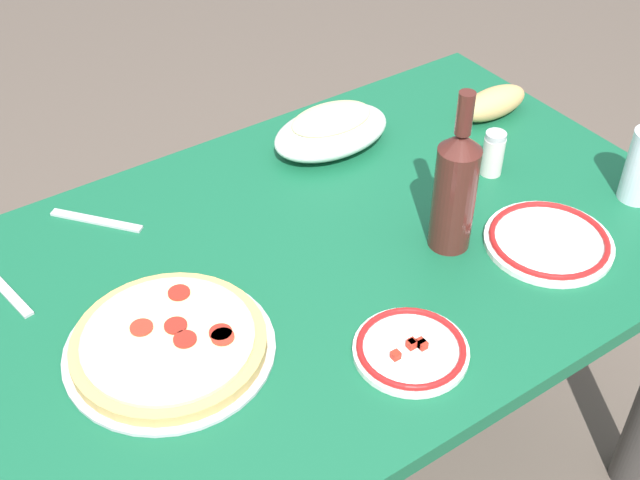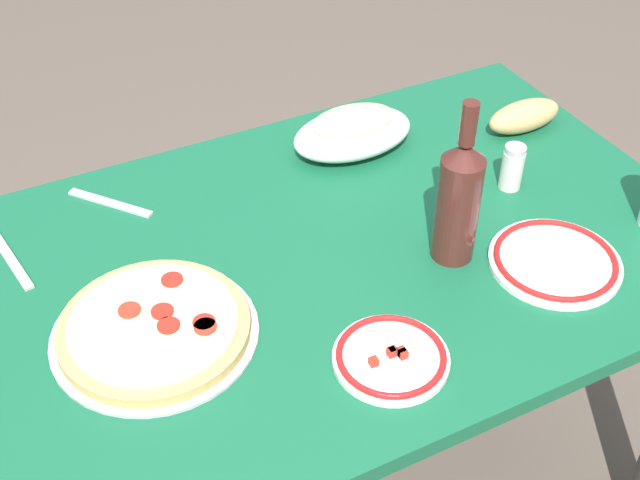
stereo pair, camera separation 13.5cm
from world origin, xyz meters
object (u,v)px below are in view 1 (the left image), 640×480
at_px(baked_pasta_dish, 331,129).
at_px(side_plate_near, 549,241).
at_px(wine_bottle, 455,188).
at_px(side_plate_far, 411,349).
at_px(dining_table, 320,306).
at_px(pepperoni_pizza, 169,344).
at_px(bread_loaf, 493,103).
at_px(spice_shaker, 493,153).

relative_size(baked_pasta_dish, side_plate_near, 1.12).
relative_size(wine_bottle, side_plate_far, 1.70).
height_order(dining_table, wine_bottle, wine_bottle).
xyz_separation_m(pepperoni_pizza, side_plate_near, (0.63, -0.14, -0.01)).
height_order(pepperoni_pizza, bread_loaf, bread_loaf).
bearing_deg(spice_shaker, pepperoni_pizza, -174.68).
xyz_separation_m(pepperoni_pizza, wine_bottle, (0.49, -0.04, 0.10)).
bearing_deg(side_plate_far, bread_loaf, 36.97).
bearing_deg(bread_loaf, spice_shaker, -133.94).
relative_size(baked_pasta_dish, wine_bottle, 0.83).
distance_m(dining_table, pepperoni_pizza, 0.33).
bearing_deg(bread_loaf, side_plate_near, -119.93).
bearing_deg(side_plate_far, baked_pasta_dish, 67.35).
bearing_deg(baked_pasta_dish, spice_shaker, -50.21).
xyz_separation_m(wine_bottle, bread_loaf, (0.34, 0.25, -0.08)).
bearing_deg(spice_shaker, side_plate_far, -146.77).
height_order(dining_table, side_plate_far, side_plate_far).
bearing_deg(wine_bottle, baked_pasta_dish, 89.82).
xyz_separation_m(dining_table, baked_pasta_dish, (0.19, 0.25, 0.16)).
height_order(wine_bottle, spice_shaker, wine_bottle).
relative_size(side_plate_near, side_plate_far, 1.27).
distance_m(wine_bottle, side_plate_far, 0.28).
xyz_separation_m(baked_pasta_dish, bread_loaf, (0.34, -0.09, -0.01)).
distance_m(pepperoni_pizza, wine_bottle, 0.51).
bearing_deg(dining_table, wine_bottle, -26.81).
distance_m(baked_pasta_dish, side_plate_near, 0.46).
height_order(dining_table, bread_loaf, bread_loaf).
relative_size(pepperoni_pizza, spice_shaker, 3.55).
bearing_deg(pepperoni_pizza, bread_loaf, 14.11).
relative_size(dining_table, side_plate_far, 7.74).
distance_m(side_plate_near, side_plate_far, 0.35).
height_order(pepperoni_pizza, wine_bottle, wine_bottle).
relative_size(wine_bottle, bread_loaf, 1.78).
xyz_separation_m(baked_pasta_dish, spice_shaker, (0.20, -0.24, 0.00)).
relative_size(dining_table, spice_shaker, 15.09).
height_order(baked_pasta_dish, wine_bottle, wine_bottle).
distance_m(dining_table, side_plate_near, 0.40).
relative_size(side_plate_near, spice_shaker, 2.47).
height_order(wine_bottle, side_plate_far, wine_bottle).
bearing_deg(bread_loaf, side_plate_far, -143.03).
height_order(pepperoni_pizza, baked_pasta_dish, baked_pasta_dish).
distance_m(bread_loaf, spice_shaker, 0.20).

